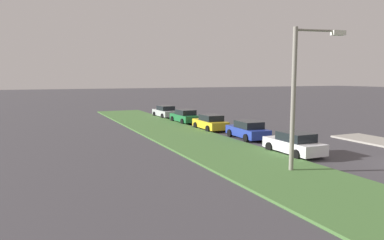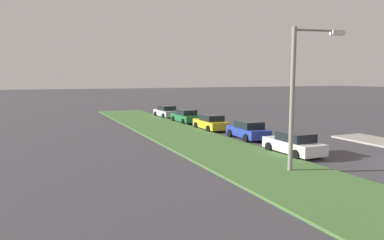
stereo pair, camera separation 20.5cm
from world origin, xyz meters
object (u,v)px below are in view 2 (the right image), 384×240
streetlight (299,89)px  parked_car_silver (166,112)px  parked_car_white (294,144)px  parked_car_green (186,116)px  parked_car_yellow (211,123)px  parked_car_blue (248,130)px

streetlight → parked_car_silver: bearing=-5.2°
parked_car_white → streetlight: bearing=142.6°
parked_car_green → parked_car_silver: (6.03, 0.13, 0.00)m
parked_car_yellow → streetlight: streetlight is taller
parked_car_silver → streetlight: size_ratio=0.58×
parked_car_blue → parked_car_yellow: 5.64m
streetlight → parked_car_green: bearing=-7.0°
parked_car_green → parked_car_white: bearing=178.2°
parked_car_white → parked_car_blue: (6.31, -0.56, 0.00)m
parked_car_silver → streetlight: bearing=171.8°
parked_car_green → parked_car_yellow: bearing=178.7°
parked_car_green → parked_car_silver: size_ratio=0.99×
parked_car_blue → parked_car_silver: same height
parked_car_yellow → parked_car_silver: 12.02m
parked_car_blue → streetlight: 10.95m
parked_car_silver → streetlight: 27.78m
parked_car_blue → streetlight: (-9.79, 3.25, 3.67)m
parked_car_white → parked_car_yellow: bearing=0.2°
parked_car_yellow → parked_car_green: (6.00, 0.07, 0.00)m
parked_car_white → parked_car_yellow: (11.92, -0.02, 0.00)m
parked_car_white → parked_car_yellow: 11.92m
parked_car_blue → parked_car_white: bearing=177.6°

